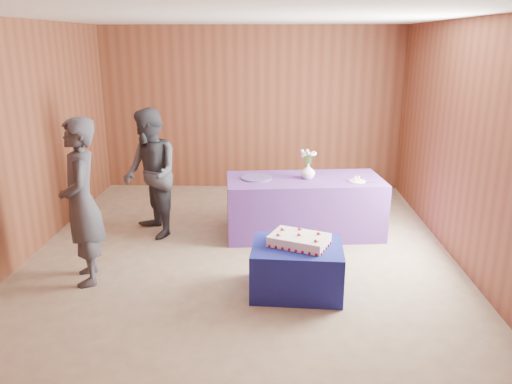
{
  "coord_description": "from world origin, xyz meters",
  "views": [
    {
      "loc": [
        0.36,
        -5.38,
        2.47
      ],
      "look_at": [
        0.17,
        0.1,
        0.79
      ],
      "focal_mm": 35.0,
      "sensor_mm": 36.0,
      "label": 1
    }
  ],
  "objects_px": {
    "sheet_cake": "(299,240)",
    "guest_right": "(151,174)",
    "serving_table": "(304,206)",
    "guest_left": "(81,203)",
    "cake_table": "(297,268)",
    "vase": "(308,171)"
  },
  "relations": [
    {
      "from": "sheet_cake",
      "to": "guest_right",
      "type": "height_order",
      "value": "guest_right"
    },
    {
      "from": "guest_right",
      "to": "sheet_cake",
      "type": "bearing_deg",
      "value": 18.66
    },
    {
      "from": "serving_table",
      "to": "guest_left",
      "type": "xyz_separation_m",
      "value": [
        -2.37,
        -1.44,
        0.5
      ]
    },
    {
      "from": "cake_table",
      "to": "sheet_cake",
      "type": "height_order",
      "value": "sheet_cake"
    },
    {
      "from": "guest_left",
      "to": "guest_right",
      "type": "bearing_deg",
      "value": 142.19
    },
    {
      "from": "vase",
      "to": "guest_left",
      "type": "bearing_deg",
      "value": -148.98
    },
    {
      "from": "cake_table",
      "to": "guest_left",
      "type": "relative_size",
      "value": 0.52
    },
    {
      "from": "vase",
      "to": "guest_left",
      "type": "xyz_separation_m",
      "value": [
        -2.41,
        -1.45,
        0.03
      ]
    },
    {
      "from": "serving_table",
      "to": "sheet_cake",
      "type": "bearing_deg",
      "value": -101.02
    },
    {
      "from": "guest_left",
      "to": "serving_table",
      "type": "bearing_deg",
      "value": 100.46
    },
    {
      "from": "sheet_cake",
      "to": "vase",
      "type": "height_order",
      "value": "vase"
    },
    {
      "from": "sheet_cake",
      "to": "guest_right",
      "type": "xyz_separation_m",
      "value": [
        -1.83,
        1.46,
        0.28
      ]
    },
    {
      "from": "serving_table",
      "to": "guest_left",
      "type": "height_order",
      "value": "guest_left"
    },
    {
      "from": "sheet_cake",
      "to": "guest_right",
      "type": "bearing_deg",
      "value": 164.52
    },
    {
      "from": "vase",
      "to": "guest_left",
      "type": "height_order",
      "value": "guest_left"
    },
    {
      "from": "cake_table",
      "to": "guest_right",
      "type": "distance_m",
      "value": 2.41
    },
    {
      "from": "sheet_cake",
      "to": "cake_table",
      "type": "bearing_deg",
      "value": -99.82
    },
    {
      "from": "serving_table",
      "to": "guest_right",
      "type": "bearing_deg",
      "value": 178.05
    },
    {
      "from": "cake_table",
      "to": "sheet_cake",
      "type": "distance_m",
      "value": 0.3
    },
    {
      "from": "cake_table",
      "to": "sheet_cake",
      "type": "bearing_deg",
      "value": 60.41
    },
    {
      "from": "sheet_cake",
      "to": "guest_left",
      "type": "relative_size",
      "value": 0.39
    },
    {
      "from": "vase",
      "to": "guest_right",
      "type": "bearing_deg",
      "value": -176.05
    }
  ]
}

